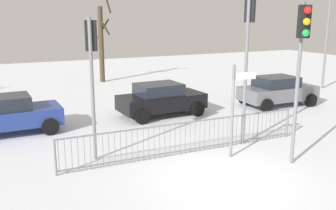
{
  "coord_description": "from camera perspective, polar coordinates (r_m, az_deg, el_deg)",
  "views": [
    {
      "loc": [
        -5.63,
        -8.12,
        4.4
      ],
      "look_at": [
        -0.37,
        2.89,
        1.51
      ],
      "focal_mm": 40.72,
      "sensor_mm": 36.0,
      "label": 1
    }
  ],
  "objects": [
    {
      "name": "car_black_mid",
      "position": [
        16.91,
        -1.07,
        0.91
      ],
      "size": [
        3.88,
        2.09,
        1.47
      ],
      "rotation": [
        0.0,
        0.0,
        0.05
      ],
      "color": "black",
      "rests_on": "ground"
    },
    {
      "name": "car_blue_far",
      "position": [
        15.52,
        -22.93,
        -1.29
      ],
      "size": [
        3.84,
        2.01,
        1.47
      ],
      "rotation": [
        0.0,
        0.0,
        0.03
      ],
      "color": "navy",
      "rests_on": "ground"
    },
    {
      "name": "pedestrian_guard_railing",
      "position": [
        12.35,
        2.96,
        -4.83
      ],
      "size": [
        8.4,
        0.12,
        1.07
      ],
      "rotation": [
        0.0,
        0.0,
        -0.01
      ],
      "color": "slate",
      "rests_on": "ground"
    },
    {
      "name": "street_lamp",
      "position": [
        24.97,
        23.01,
        12.98
      ],
      "size": [
        0.36,
        0.36,
        7.83
      ],
      "color": "slate",
      "rests_on": "ground"
    },
    {
      "name": "traffic_light_rear_left",
      "position": [
        13.12,
        11.96,
        10.27
      ],
      "size": [
        0.48,
        0.45,
        5.16
      ],
      "rotation": [
        0.0,
        0.0,
        5.38
      ],
      "color": "slate",
      "rests_on": "ground"
    },
    {
      "name": "bare_tree_centre",
      "position": [
        25.93,
        -9.9,
        9.19
      ],
      "size": [
        1.01,
        1.52,
        5.43
      ],
      "color": "#473828",
      "rests_on": "ground"
    },
    {
      "name": "traffic_light_foreground_left",
      "position": [
        11.43,
        19.37,
        8.03
      ],
      "size": [
        0.42,
        0.52,
        4.77
      ],
      "rotation": [
        0.0,
        0.0,
        2.63
      ],
      "color": "slate",
      "rests_on": "ground"
    },
    {
      "name": "car_grey_trailing",
      "position": [
        19.59,
        16.06,
        2.11
      ],
      "size": [
        3.84,
        2.0,
        1.47
      ],
      "rotation": [
        0.0,
        0.0,
        -0.02
      ],
      "color": "slate",
      "rests_on": "ground"
    },
    {
      "name": "traffic_light_mid_left",
      "position": [
        11.66,
        -11.33,
        7.12
      ],
      "size": [
        0.4,
        0.53,
        4.35
      ],
      "rotation": [
        0.0,
        0.0,
        5.83
      ],
      "color": "slate",
      "rests_on": "ground"
    },
    {
      "name": "direction_sign_post",
      "position": [
        11.95,
        9.92,
        -0.18
      ],
      "size": [
        0.78,
        0.17,
        2.94
      ],
      "rotation": [
        0.0,
        0.0,
        -0.15
      ],
      "color": "slate",
      "rests_on": "ground"
    },
    {
      "name": "ground_plane",
      "position": [
        10.81,
        8.55,
        -10.84
      ],
      "size": [
        60.0,
        60.0,
        0.0
      ],
      "primitive_type": "plane",
      "color": "white"
    }
  ]
}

